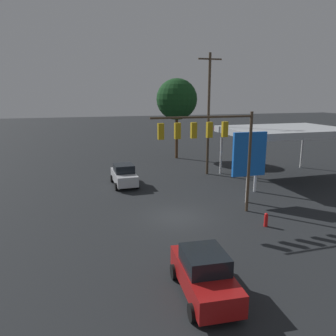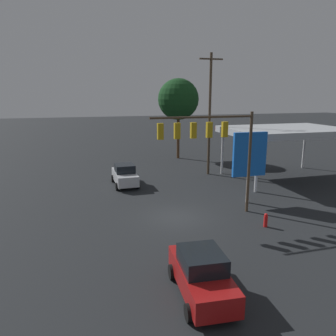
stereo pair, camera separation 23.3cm
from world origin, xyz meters
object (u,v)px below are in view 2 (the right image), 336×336
at_px(utility_pole, 210,113).
at_px(sedan_waiting, 201,274).
at_px(street_tree, 178,99).
at_px(traffic_signal_assembly, 210,138).
at_px(price_sign, 250,156).
at_px(sedan_far, 125,175).
at_px(fire_hydrant, 266,220).

xyz_separation_m(utility_pole, sedan_waiting, (8.34, 19.19, -5.31)).
bearing_deg(street_tree, utility_pole, 92.53).
bearing_deg(sedan_waiting, utility_pole, 160.54).
xyz_separation_m(traffic_signal_assembly, price_sign, (-3.93, -1.67, -1.72)).
relative_size(traffic_signal_assembly, sedan_waiting, 1.56).
height_order(price_sign, sedan_far, price_sign).
relative_size(price_sign, sedan_far, 1.21).
distance_m(traffic_signal_assembly, utility_pole, 11.84).
relative_size(traffic_signal_assembly, sedan_far, 1.59).
relative_size(price_sign, street_tree, 0.54).
height_order(sedan_waiting, sedan_far, same).
bearing_deg(street_tree, fire_hydrant, 86.26).
xyz_separation_m(utility_pole, sedan_far, (8.86, 1.82, -5.31)).
distance_m(sedan_far, street_tree, 15.16).
relative_size(traffic_signal_assembly, utility_pole, 0.59).
relative_size(sedan_far, street_tree, 0.44).
bearing_deg(sedan_far, fire_hydrant, 29.69).
height_order(traffic_signal_assembly, sedan_far, traffic_signal_assembly).
xyz_separation_m(price_sign, sedan_waiting, (7.68, 9.98, -2.65)).
relative_size(utility_pole, sedan_waiting, 2.64).
bearing_deg(fire_hydrant, traffic_signal_assembly, -46.09).
bearing_deg(utility_pole, traffic_signal_assembly, 67.13).
distance_m(traffic_signal_assembly, sedan_waiting, 10.12).
bearing_deg(street_tree, sedan_waiting, 74.26).
bearing_deg(traffic_signal_assembly, fire_hydrant, 133.91).
bearing_deg(utility_pole, street_tree, -87.47).
bearing_deg(fire_hydrant, price_sign, -105.29).
relative_size(traffic_signal_assembly, price_sign, 1.31).
distance_m(price_sign, street_tree, 18.59).
distance_m(sedan_far, fire_hydrant, 13.79).
height_order(utility_pole, sedan_waiting, utility_pole).
bearing_deg(utility_pole, price_sign, 85.94).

